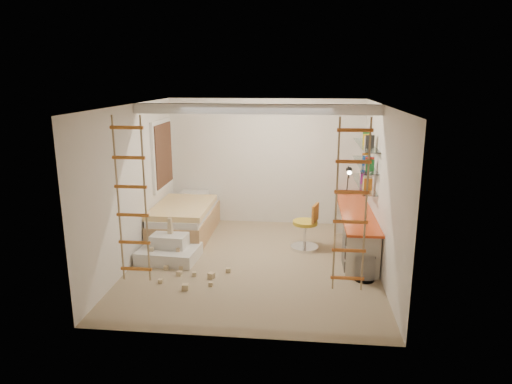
# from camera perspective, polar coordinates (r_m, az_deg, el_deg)

# --- Properties ---
(floor) EXTENTS (4.50, 4.50, 0.00)m
(floor) POSITION_cam_1_polar(r_m,az_deg,el_deg) (7.71, -0.23, -8.87)
(floor) COLOR #9C8564
(floor) RESTS_ON ground
(ceiling_beam) EXTENTS (4.00, 0.18, 0.16)m
(ceiling_beam) POSITION_cam_1_polar(r_m,az_deg,el_deg) (7.41, 0.00, 10.33)
(ceiling_beam) COLOR white
(ceiling_beam) RESTS_ON ceiling
(window_frame) EXTENTS (0.06, 1.15, 1.35)m
(window_frame) POSITION_cam_1_polar(r_m,az_deg,el_deg) (9.09, -11.68, 4.61)
(window_frame) COLOR white
(window_frame) RESTS_ON wall_left
(window_blind) EXTENTS (0.02, 1.00, 1.20)m
(window_blind) POSITION_cam_1_polar(r_m,az_deg,el_deg) (9.08, -11.44, 4.61)
(window_blind) COLOR #4C2D1E
(window_blind) RESTS_ON window_frame
(rope_ladder_left) EXTENTS (0.41, 0.04, 2.13)m
(rope_ladder_left) POSITION_cam_1_polar(r_m,az_deg,el_deg) (5.90, -15.28, -1.09)
(rope_ladder_left) COLOR orange
(rope_ladder_left) RESTS_ON ceiling
(rope_ladder_right) EXTENTS (0.41, 0.04, 2.13)m
(rope_ladder_right) POSITION_cam_1_polar(r_m,az_deg,el_deg) (5.54, 11.79, -1.87)
(rope_ladder_right) COLOR orange
(rope_ladder_right) RESTS_ON ceiling
(waste_bin) EXTENTS (0.30, 0.30, 0.38)m
(waste_bin) POSITION_cam_1_polar(r_m,az_deg,el_deg) (7.22, 13.47, -9.29)
(waste_bin) COLOR white
(waste_bin) RESTS_ON floor
(desk) EXTENTS (0.56, 2.80, 0.75)m
(desk) POSITION_cam_1_polar(r_m,az_deg,el_deg) (8.39, 12.19, -4.30)
(desk) COLOR #CF4518
(desk) RESTS_ON floor
(shelves) EXTENTS (0.25, 1.80, 0.71)m
(shelves) POSITION_cam_1_polar(r_m,az_deg,el_deg) (8.39, 13.43, 3.38)
(shelves) COLOR white
(shelves) RESTS_ON wall_right
(bed) EXTENTS (1.02, 2.00, 0.69)m
(bed) POSITION_cam_1_polar(r_m,az_deg,el_deg) (8.99, -8.83, -3.39)
(bed) COLOR #AD7F51
(bed) RESTS_ON floor
(task_lamp) EXTENTS (0.14, 0.36, 0.57)m
(task_lamp) POSITION_cam_1_polar(r_m,az_deg,el_deg) (9.11, 11.51, 1.99)
(task_lamp) COLOR black
(task_lamp) RESTS_ON desk
(swivel_chair) EXTENTS (0.63, 0.63, 0.85)m
(swivel_chair) POSITION_cam_1_polar(r_m,az_deg,el_deg) (8.25, 6.30, -5.04)
(swivel_chair) COLOR gold
(swivel_chair) RESTS_ON floor
(play_platform) EXTENTS (1.02, 0.82, 0.43)m
(play_platform) POSITION_cam_1_polar(r_m,az_deg,el_deg) (7.95, -10.74, -7.09)
(play_platform) COLOR silver
(play_platform) RESTS_ON floor
(toy_blocks) EXTENTS (1.39, 1.28, 0.70)m
(toy_blocks) POSITION_cam_1_polar(r_m,az_deg,el_deg) (7.48, -9.17, -8.21)
(toy_blocks) COLOR #CCB284
(toy_blocks) RESTS_ON floor
(books) EXTENTS (0.14, 0.64, 0.92)m
(books) POSITION_cam_1_polar(r_m,az_deg,el_deg) (8.38, 13.46, 3.89)
(books) COLOR orange
(books) RESTS_ON shelves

